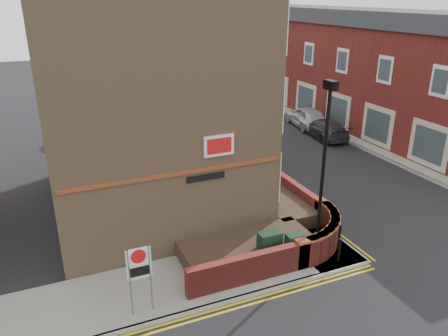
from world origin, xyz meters
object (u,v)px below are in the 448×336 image
utility_cabinet_large (269,248)px  zone_sign (139,269)px  silver_car_near (237,125)px  lamppost (323,171)px

utility_cabinet_large → zone_sign: 4.86m
silver_car_near → zone_sign: bearing=-115.1°
lamppost → utility_cabinet_large: bearing=177.0°
utility_cabinet_large → silver_car_near: size_ratio=0.26×
utility_cabinet_large → zone_sign: size_ratio=0.55×
lamppost → utility_cabinet_large: (-1.90, 0.10, -2.62)m
lamppost → zone_sign: bearing=-173.9°
lamppost → utility_cabinet_large: lamppost is taller
utility_cabinet_large → silver_car_near: bearing=69.6°
lamppost → silver_car_near: (3.40, 14.36, -2.59)m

